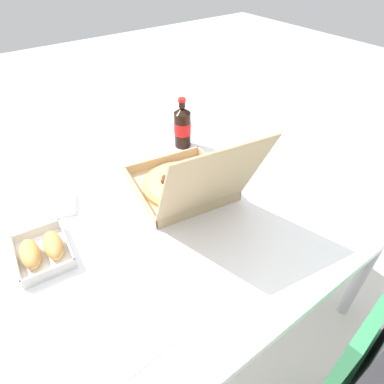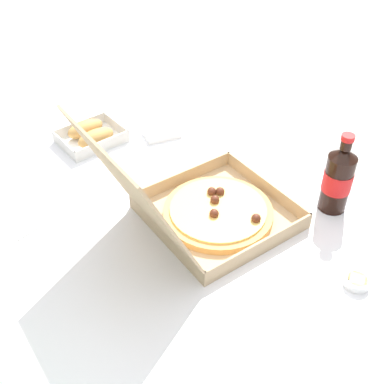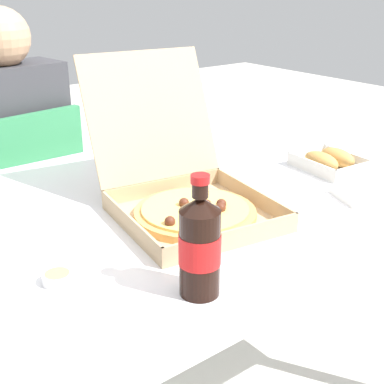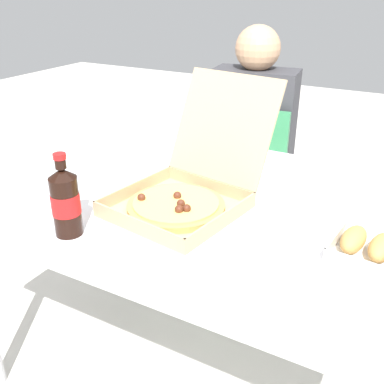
# 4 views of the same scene
# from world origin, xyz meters

# --- Properties ---
(ground_plane) EXTENTS (10.00, 10.00, 0.00)m
(ground_plane) POSITION_xyz_m (0.00, 0.00, 0.00)
(ground_plane) COLOR beige
(dining_table) EXTENTS (1.37, 0.98, 0.71)m
(dining_table) POSITION_xyz_m (0.00, 0.00, 0.64)
(dining_table) COLOR white
(dining_table) RESTS_ON ground_plane
(pizza_box_open) EXTENTS (0.40, 0.52, 0.35)m
(pizza_box_open) POSITION_xyz_m (-0.02, -0.09, 0.76)
(pizza_box_open) COLOR tan
(pizza_box_open) RESTS_ON dining_table
(bread_side_box) EXTENTS (0.17, 0.20, 0.06)m
(bread_side_box) POSITION_xyz_m (0.49, -0.10, 0.74)
(bread_side_box) COLOR white
(bread_side_box) RESTS_ON dining_table
(cola_bottle) EXTENTS (0.07, 0.07, 0.22)m
(cola_bottle) POSITION_xyz_m (-0.21, -0.37, 0.81)
(cola_bottle) COLOR black
(cola_bottle) RESTS_ON dining_table
(napkin_pile) EXTENTS (0.14, 0.14, 0.02)m
(napkin_pile) POSITION_xyz_m (0.38, -0.29, 0.72)
(napkin_pile) COLOR white
(napkin_pile) RESTS_ON dining_table
(dipping_sauce_cup) EXTENTS (0.06, 0.06, 0.02)m
(dipping_sauce_cup) POSITION_xyz_m (-0.40, -0.19, 0.72)
(dipping_sauce_cup) COLOR white
(dipping_sauce_cup) RESTS_ON dining_table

